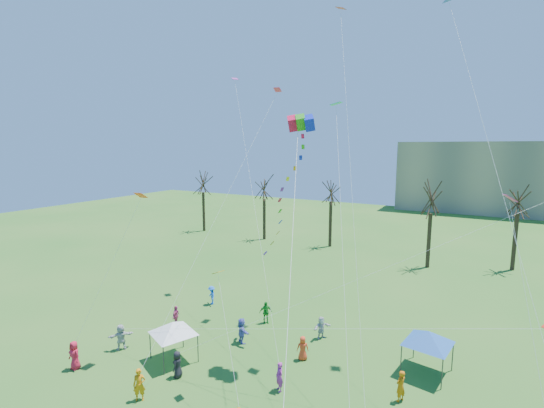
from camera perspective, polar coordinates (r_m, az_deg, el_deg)
The scene contains 6 objects.
bare_tree_row at distance 49.60m, azimuth 18.09°, elevation 0.16°, with size 70.92×9.35×10.33m.
big_box_kite at distance 22.71m, azimuth 2.56°, elevation 0.84°, with size 3.67×7.26×18.40m.
canopy_tent_white at distance 26.68m, azimuth -14.67°, elevation -17.58°, with size 3.26×3.26×2.67m.
canopy_tent_blue at distance 26.43m, azimuth 22.48°, elevation -18.07°, with size 3.62×3.62×2.75m.
festival_crowd at distance 24.72m, azimuth -0.77°, elevation -23.24°, with size 26.72×14.83×1.84m.
small_kites_aloft at distance 24.17m, azimuth 9.66°, elevation 8.59°, with size 28.67×16.40×35.05m.
Camera 1 is at (8.68, -11.82, 13.91)m, focal length 25.00 mm.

